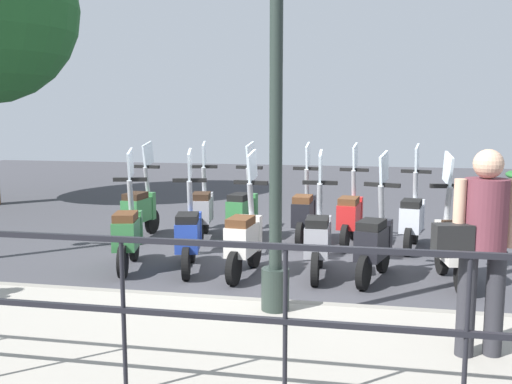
# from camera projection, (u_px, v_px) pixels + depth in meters

# --- Properties ---
(ground_plane) EXTENTS (28.00, 28.00, 0.00)m
(ground_plane) POSITION_uv_depth(u_px,v_px,m) (289.00, 260.00, 7.80)
(ground_plane) COLOR #38383D
(promenade_walkway) EXTENTS (2.20, 20.00, 0.15)m
(promenade_walkway) POSITION_uv_depth(u_px,v_px,m) (239.00, 347.00, 4.73)
(promenade_walkway) COLOR gray
(promenade_walkway) RESTS_ON ground_plane
(fence_railing) EXTENTS (0.04, 16.03, 1.07)m
(fence_railing) POSITION_uv_depth(u_px,v_px,m) (202.00, 291.00, 3.60)
(fence_railing) COLOR black
(fence_railing) RESTS_ON promenade_walkway
(lamp_post_near) EXTENTS (0.26, 0.90, 4.17)m
(lamp_post_near) POSITION_uv_depth(u_px,v_px,m) (276.00, 114.00, 5.16)
(lamp_post_near) COLOR #232D28
(lamp_post_near) RESTS_ON promenade_walkway
(pedestrian_with_bag) EXTENTS (0.40, 0.63, 1.59)m
(pedestrian_with_bag) POSITION_uv_depth(u_px,v_px,m) (482.00, 237.00, 4.27)
(pedestrian_with_bag) COLOR #28282D
(pedestrian_with_bag) RESTS_ON promenade_walkway
(scooter_near_0) EXTENTS (1.23, 0.45, 1.54)m
(scooter_near_0) POSITION_uv_depth(u_px,v_px,m) (453.00, 244.00, 6.65)
(scooter_near_0) COLOR black
(scooter_near_0) RESTS_ON ground_plane
(scooter_near_1) EXTENTS (1.20, 0.54, 1.54)m
(scooter_near_1) POSITION_uv_depth(u_px,v_px,m) (374.00, 241.00, 6.78)
(scooter_near_1) COLOR black
(scooter_near_1) RESTS_ON ground_plane
(scooter_near_2) EXTENTS (1.23, 0.44, 1.54)m
(scooter_near_2) POSITION_uv_depth(u_px,v_px,m) (318.00, 238.00, 6.97)
(scooter_near_2) COLOR black
(scooter_near_2) RESTS_ON ground_plane
(scooter_near_3) EXTENTS (1.23, 0.44, 1.54)m
(scooter_near_3) POSITION_uv_depth(u_px,v_px,m) (244.00, 237.00, 6.99)
(scooter_near_3) COLOR black
(scooter_near_3) RESTS_ON ground_plane
(scooter_near_4) EXTENTS (1.22, 0.50, 1.54)m
(scooter_near_4) POSITION_uv_depth(u_px,v_px,m) (189.00, 234.00, 7.22)
(scooter_near_4) COLOR black
(scooter_near_4) RESTS_ON ground_plane
(scooter_near_5) EXTENTS (1.22, 0.51, 1.54)m
(scooter_near_5) POSITION_uv_depth(u_px,v_px,m) (128.00, 232.00, 7.30)
(scooter_near_5) COLOR black
(scooter_near_5) RESTS_ON ground_plane
(scooter_far_0) EXTENTS (1.22, 0.48, 1.54)m
(scooter_far_0) POSITION_uv_depth(u_px,v_px,m) (412.00, 217.00, 8.33)
(scooter_far_0) COLOR black
(scooter_far_0) RESTS_ON ground_plane
(scooter_far_1) EXTENTS (1.23, 0.45, 1.54)m
(scooter_far_1) POSITION_uv_depth(u_px,v_px,m) (350.00, 214.00, 8.58)
(scooter_far_1) COLOR black
(scooter_far_1) RESTS_ON ground_plane
(scooter_far_2) EXTENTS (1.23, 0.44, 1.54)m
(scooter_far_2) POSITION_uv_depth(u_px,v_px,m) (304.00, 212.00, 8.75)
(scooter_far_2) COLOR black
(scooter_far_2) RESTS_ON ground_plane
(scooter_far_3) EXTENTS (1.23, 0.47, 1.54)m
(scooter_far_3) POSITION_uv_depth(u_px,v_px,m) (243.00, 210.00, 8.94)
(scooter_far_3) COLOR black
(scooter_far_3) RESTS_ON ground_plane
(scooter_far_4) EXTENTS (1.23, 0.47, 1.54)m
(scooter_far_4) POSITION_uv_depth(u_px,v_px,m) (202.00, 209.00, 9.05)
(scooter_far_4) COLOR black
(scooter_far_4) RESTS_ON ground_plane
(scooter_far_5) EXTENTS (1.23, 0.44, 1.54)m
(scooter_far_5) POSITION_uv_depth(u_px,v_px,m) (140.00, 209.00, 9.06)
(scooter_far_5) COLOR black
(scooter_far_5) RESTS_ON ground_plane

